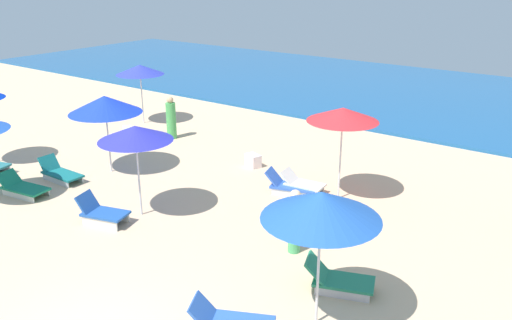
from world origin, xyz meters
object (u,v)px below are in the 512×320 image
Objects in this scene: umbrella_3 at (140,70)px; umbrella_7 at (343,115)px; lounge_chair_7_0 at (290,186)px; cooler_box_0 at (127,132)px; lounge_chair_7_1 at (302,184)px; lounge_chair_8_1 at (22,187)px; lounge_chair_2_0 at (338,280)px; beachgoer_2 at (171,119)px; cooler_box_1 at (253,161)px; umbrella_1 at (135,133)px; lounge_chair_1_0 at (102,213)px; umbrella_0 at (105,104)px; lounge_chair_0_0 at (60,173)px; beachgoer_1 at (295,222)px; umbrella_2 at (321,205)px.

umbrella_3 is 10.62m from umbrella_7.
lounge_chair_7_0 reaches higher than cooler_box_0.
lounge_chair_7_1 is 0.81× the size of lounge_chair_8_1.
lounge_chair_2_0 reaches higher than lounge_chair_8_1.
beachgoer_2 reaches higher than lounge_chair_2_0.
lounge_chair_7_1 is 2.42× the size of cooler_box_1.
lounge_chair_7_0 is at bearing 173.50° from beachgoer_2.
umbrella_1 reaches higher than lounge_chair_7_1.
lounge_chair_1_0 reaches higher than lounge_chair_7_1.
lounge_chair_7_1 is at bearing -166.45° from umbrella_7.
cooler_box_0 is at bearing 131.26° from umbrella_0.
cooler_box_0 is at bearing 21.12° from cooler_box_1.
lounge_chair_0_0 is at bearing 112.26° from lounge_chair_7_1.
beachgoer_2 reaches higher than lounge_chair_1_0.
lounge_chair_0_0 reaches higher than lounge_chair_2_0.
lounge_chair_0_0 is 7.15m from lounge_chair_7_0.
lounge_chair_8_1 is 1.05× the size of beachgoer_1.
cooler_box_0 is 1.02× the size of cooler_box_1.
beachgoer_1 reaches higher than lounge_chair_0_0.
cooler_box_0 is (-9.47, 0.43, -2.30)m from umbrella_7.
lounge_chair_2_0 is at bearing -92.12° from lounge_chair_0_0.
beachgoer_2 is at bearing -95.15° from beachgoer_1.
lounge_chair_1_0 is at bearing 102.36° from cooler_box_1.
lounge_chair_0_0 is at bearing -153.08° from umbrella_7.
umbrella_0 is 0.94× the size of umbrella_2.
cooler_box_1 is (0.25, 4.68, -2.06)m from umbrella_1.
umbrella_7 is (6.96, 2.44, 0.25)m from umbrella_0.
lounge_chair_8_1 is at bearing -101.96° from umbrella_0.
lounge_chair_2_0 is 12.50m from cooler_box_0.
beachgoer_2 is at bearing 170.73° from umbrella_7.
lounge_chair_0_0 is 0.56× the size of umbrella_7.
lounge_chair_7_1 is (-3.41, 5.04, -2.14)m from umbrella_2.
lounge_chair_7_1 is (5.89, 2.18, -1.97)m from umbrella_0.
lounge_chair_7_0 is 3.42m from beachgoer_1.
umbrella_7 reaches higher than lounge_chair_1_0.
umbrella_3 reaches higher than lounge_chair_0_0.
umbrella_7 reaches higher than umbrella_1.
lounge_chair_1_0 is 0.84× the size of beachgoer_2.
beachgoer_1 reaches higher than lounge_chair_1_0.
lounge_chair_8_1 is 8.37m from beachgoer_1.
lounge_chair_0_0 is at bearing 101.54° from lounge_chair_7_0.
umbrella_7 is 9.76m from cooler_box_0.
lounge_chair_0_0 is 0.92× the size of beachgoer_2.
lounge_chair_2_0 is 11.44m from beachgoer_2.
umbrella_2 reaches higher than lounge_chair_0_0.
lounge_chair_2_0 is at bearing -92.99° from lounge_chair_8_1.
umbrella_2 reaches higher than umbrella_1.
cooler_box_1 is (-2.20, 1.14, -0.03)m from lounge_chair_7_0.
lounge_chair_7_1 is at bearing -49.79° from lounge_chair_1_0.
lounge_chair_1_0 reaches higher than lounge_chair_7_0.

